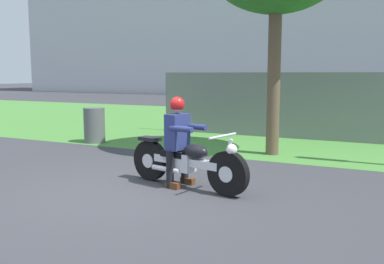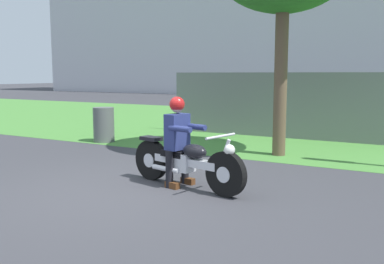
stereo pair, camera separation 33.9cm
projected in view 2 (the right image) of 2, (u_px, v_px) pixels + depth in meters
ground at (118, 191)px, 6.50m from camera, size 120.00×120.00×0.00m
grass_verge at (292, 126)px, 14.46m from camera, size 60.00×12.00×0.01m
motorcycle_lead at (186, 162)px, 6.67m from camera, size 2.19×0.77×0.89m
rider_lead at (178, 134)px, 6.73m from camera, size 0.61×0.54×1.41m
trash_can at (104, 125)px, 11.18m from camera, size 0.54×0.54×0.90m
fence_segment at (287, 106)px, 11.76m from camera, size 7.00×0.06×1.80m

